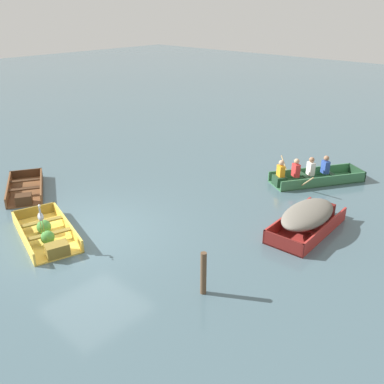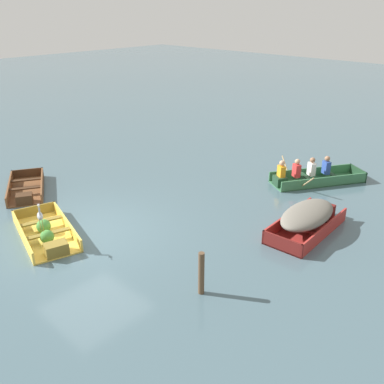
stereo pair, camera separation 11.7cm
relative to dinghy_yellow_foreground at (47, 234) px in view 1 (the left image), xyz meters
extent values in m
plane|color=#47606B|center=(0.54, 0.88, -0.14)|extent=(80.00, 80.00, 0.00)
cube|color=#E5BC47|center=(-0.13, 0.04, -0.12)|extent=(2.84, 1.87, 0.04)
cube|color=#E5BC47|center=(0.03, 0.59, 0.03)|extent=(2.53, 0.76, 0.34)
cube|color=#E5BC47|center=(-0.28, -0.51, 0.03)|extent=(2.53, 0.76, 0.34)
cube|color=olive|center=(-1.36, 0.39, 0.03)|extent=(0.38, 1.17, 0.34)
cube|color=olive|center=(0.96, -0.27, 0.05)|extent=(0.49, 0.62, 0.31)
cube|color=olive|center=(0.25, -0.06, 0.11)|extent=(0.45, 1.10, 0.04)
cube|color=olive|center=(-0.50, 0.15, 0.11)|extent=(0.45, 1.10, 0.04)
sphere|color=#428438|center=(0.30, -0.14, 0.07)|extent=(0.35, 0.35, 0.35)
sphere|color=#428438|center=(-0.25, 0.07, 0.09)|extent=(0.37, 0.37, 0.37)
cube|color=brown|center=(-3.26, 1.11, -0.12)|extent=(2.65, 2.12, 0.04)
cube|color=brown|center=(-3.02, 1.55, 0.03)|extent=(2.15, 1.25, 0.33)
cube|color=brown|center=(-3.51, 0.67, 0.03)|extent=(2.15, 1.25, 0.33)
cube|color=#3F2716|center=(-4.31, 1.70, 0.03)|extent=(0.56, 0.94, 0.33)
cube|color=#3F2716|center=(-2.36, 0.60, 0.04)|extent=(0.55, 0.59, 0.30)
cube|color=#3F2716|center=(-2.94, 0.93, 0.11)|extent=(0.61, 0.91, 0.04)
cube|color=#3F2716|center=(-3.58, 1.29, 0.11)|extent=(0.61, 0.91, 0.04)
cube|color=#AD2D28|center=(4.75, 4.96, -0.12)|extent=(1.25, 2.69, 0.04)
cube|color=#AD2D28|center=(4.22, 4.93, 0.05)|extent=(0.19, 2.64, 0.39)
cube|color=#AD2D28|center=(5.28, 4.98, 0.05)|extent=(0.19, 2.64, 0.39)
cube|color=maroon|center=(4.82, 3.66, 0.05)|extent=(1.12, 0.11, 0.39)
cube|color=maroon|center=(4.69, 6.09, 0.07)|extent=(0.52, 0.39, 0.35)
cube|color=maroon|center=(4.73, 5.35, 0.15)|extent=(1.02, 0.21, 0.04)
cube|color=maroon|center=(4.77, 4.56, 0.15)|extent=(1.02, 0.21, 0.04)
ellipsoid|color=#6B665B|center=(4.75, 4.96, 0.37)|extent=(1.17, 2.22, 0.42)
cube|color=#387047|center=(3.28, 8.33, -0.12)|extent=(2.49, 3.22, 0.04)
cube|color=#387047|center=(3.67, 8.09, 0.04)|extent=(1.71, 2.74, 0.36)
cube|color=#387047|center=(2.88, 8.57, 0.04)|extent=(1.71, 2.74, 0.36)
cube|color=#1E3D27|center=(4.09, 9.67, 0.04)|extent=(0.85, 0.55, 0.36)
cube|color=#1E3D27|center=(2.54, 7.13, 0.06)|extent=(0.56, 0.53, 0.32)
cube|color=#1E3D27|center=(3.03, 7.92, 0.13)|extent=(0.83, 0.59, 0.04)
cube|color=#1E3D27|center=(3.52, 8.74, 0.13)|extent=(0.83, 0.59, 0.04)
cube|color=#2D4CA5|center=(3.42, 8.57, 0.37)|extent=(0.33, 0.30, 0.44)
sphere|color=#9E7051|center=(3.42, 8.57, 0.69)|extent=(0.18, 0.18, 0.18)
cube|color=white|center=(3.13, 8.09, 0.37)|extent=(0.33, 0.30, 0.44)
sphere|color=#9E7051|center=(3.13, 8.09, 0.69)|extent=(0.18, 0.18, 0.18)
cube|color=red|center=(2.84, 7.62, 0.37)|extent=(0.33, 0.30, 0.44)
sphere|color=tan|center=(2.84, 7.62, 0.69)|extent=(0.18, 0.18, 0.18)
cube|color=orange|center=(2.55, 7.14, 0.37)|extent=(0.33, 0.30, 0.44)
sphere|color=tan|center=(2.55, 7.14, 0.69)|extent=(0.18, 0.18, 0.18)
cylinder|color=tan|center=(3.51, 7.21, 0.27)|extent=(0.57, 0.37, 0.55)
cylinder|color=tan|center=(2.17, 8.03, 0.27)|extent=(0.57, 0.37, 0.55)
cylinder|color=olive|center=(0.34, -0.22, 0.45)|extent=(0.02, 0.02, 0.35)
cylinder|color=olive|center=(0.32, -0.28, 0.45)|extent=(0.02, 0.02, 0.35)
ellipsoid|color=#93999E|center=(0.33, -0.25, 0.71)|extent=(0.35, 0.25, 0.18)
cylinder|color=#93999E|center=(0.44, -0.30, 0.93)|extent=(0.12, 0.08, 0.28)
ellipsoid|color=#93999E|center=(0.48, -0.31, 1.08)|extent=(0.12, 0.10, 0.06)
cone|color=gold|center=(0.56, -0.34, 1.08)|extent=(0.10, 0.06, 0.02)
cylinder|color=brown|center=(4.49, 1.06, 0.35)|extent=(0.13, 0.13, 0.99)
camera|label=1|loc=(9.36, -4.55, 5.50)|focal=40.00mm
camera|label=2|loc=(9.45, -4.47, 5.50)|focal=40.00mm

